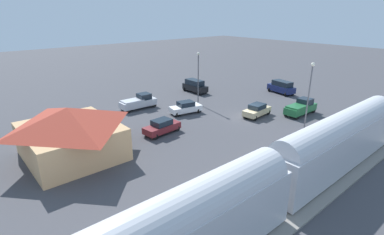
% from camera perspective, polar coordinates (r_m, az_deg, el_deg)
% --- Properties ---
extents(ground_plane, '(200.00, 200.00, 0.00)m').
position_cam_1_polar(ground_plane, '(40.90, 10.54, -0.02)').
color(ground_plane, '#424247').
extents(railway_track, '(4.80, 70.00, 0.30)m').
position_cam_1_polar(railway_track, '(34.61, 28.79, -5.88)').
color(railway_track, gray).
rests_on(railway_track, ground).
extents(platform, '(3.20, 46.00, 0.30)m').
position_cam_1_polar(platform, '(35.93, 22.96, -3.92)').
color(platform, '#A8A399').
rests_on(platform, ground).
extents(station_building, '(9.98, 9.00, 5.08)m').
position_cam_1_polar(station_building, '(31.09, -22.40, -2.50)').
color(station_building, tan).
rests_on(station_building, ground).
extents(pedestrian_on_platform, '(0.36, 0.36, 1.71)m').
position_cam_1_polar(pedestrian_on_platform, '(37.35, 25.61, -1.56)').
color(pedestrian_on_platform, brown).
rests_on(pedestrian_on_platform, platform).
extents(pedestrian_waiting_far, '(0.36, 0.36, 1.71)m').
position_cam_1_polar(pedestrian_waiting_far, '(38.76, 26.64, -0.98)').
color(pedestrian_waiting_far, brown).
rests_on(pedestrian_waiting_far, platform).
extents(sedan_white, '(2.67, 4.77, 1.74)m').
position_cam_1_polar(sedan_white, '(41.62, -1.21, 1.95)').
color(sedan_white, white).
rests_on(sedan_white, ground).
extents(sedan_tan, '(2.27, 4.66, 1.74)m').
position_cam_1_polar(sedan_tan, '(41.45, 12.39, 1.40)').
color(sedan_tan, '#C6B284').
rests_on(sedan_tan, ground).
extents(suv_black, '(4.94, 2.48, 2.22)m').
position_cam_1_polar(suv_black, '(52.72, 0.57, 6.12)').
color(suv_black, black).
rests_on(suv_black, ground).
extents(sedan_maroon, '(2.26, 4.66, 1.74)m').
position_cam_1_polar(sedan_maroon, '(34.92, -5.81, -1.74)').
color(sedan_maroon, maroon).
rests_on(sedan_maroon, ground).
extents(pickup_silver, '(2.07, 5.44, 2.14)m').
position_cam_1_polar(pickup_silver, '(44.39, -10.19, 2.99)').
color(pickup_silver, silver).
rests_on(pickup_silver, ground).
extents(suv_navy, '(5.16, 3.01, 2.22)m').
position_cam_1_polar(suv_navy, '(54.25, 16.84, 5.66)').
color(suv_navy, navy).
rests_on(suv_navy, ground).
extents(pickup_green, '(1.97, 5.40, 2.14)m').
position_cam_1_polar(pickup_green, '(43.91, 20.25, 1.86)').
color(pickup_green, '#236638').
rests_on(pickup_green, ground).
extents(light_pole_near_platform, '(0.44, 0.44, 8.14)m').
position_cam_1_polar(light_pole_near_platform, '(37.41, 21.68, 5.18)').
color(light_pole_near_platform, '#515156').
rests_on(light_pole_near_platform, ground).
extents(light_pole_lot_center, '(0.44, 0.44, 7.93)m').
position_cam_1_polar(light_pole_lot_center, '(44.83, 1.21, 8.67)').
color(light_pole_lot_center, '#515156').
rests_on(light_pole_lot_center, ground).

